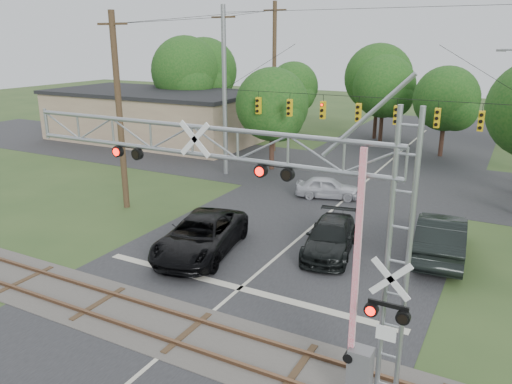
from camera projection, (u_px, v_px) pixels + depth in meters
The scene contains 13 objects.
ground at pixel (148, 367), 14.86m from camera, with size 160.00×160.00×0.00m, color #314921.
road_main at pixel (288, 248), 23.28m from camera, with size 14.00×90.00×0.02m, color #252527.
road_cross at pixel (371, 177), 35.08m from camera, with size 90.00×12.00×0.02m, color #252527.
railroad_track at pixel (188, 333), 16.54m from camera, with size 90.00×3.20×0.17m.
crossing_gantry at pixel (263, 210), 13.42m from camera, with size 12.45×1.02×7.97m.
traffic_signal_span at pixel (373, 104), 29.66m from camera, with size 19.34×0.36×11.50m.
pickup_black at pixel (201, 236), 22.49m from camera, with size 2.84×6.16×1.71m, color black.
car_dark at pixel (330, 238), 22.61m from camera, with size 2.04×5.02×1.46m, color black.
sedan_silver at pixel (327, 187), 30.45m from camera, with size 1.54×3.84×1.31m, color silver.
suv_dark at pixel (441, 236), 22.14m from camera, with size 2.02×5.79×1.91m, color black.
commercial_building at pixel (154, 115), 47.47m from camera, with size 20.06×10.43×4.66m.
utility_poles at pixel (417, 92), 30.35m from camera, with size 24.50×27.45×13.78m.
treeline at pixel (384, 85), 42.28m from camera, with size 48.83×21.24×9.82m.
Camera 1 is at (8.80, -9.64, 9.39)m, focal length 35.00 mm.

